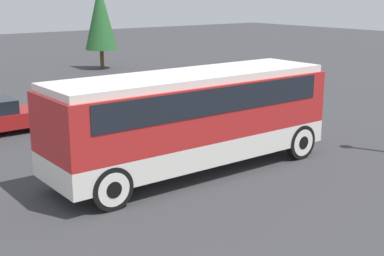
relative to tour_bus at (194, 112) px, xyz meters
name	(u,v)px	position (x,y,z in m)	size (l,w,h in m)	color
ground_plane	(192,171)	(-0.10, 0.00, -1.89)	(120.00, 120.00, 0.00)	#38383A
tour_bus	(194,112)	(0.00, 0.00, 0.00)	(9.32, 2.68, 3.13)	silver
parked_car_near	(157,102)	(3.16, 6.83, -1.17)	(4.80, 1.79, 1.46)	silver
tree_center	(100,17)	(8.77, 22.42, 1.87)	(2.32, 2.32, 6.14)	brown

